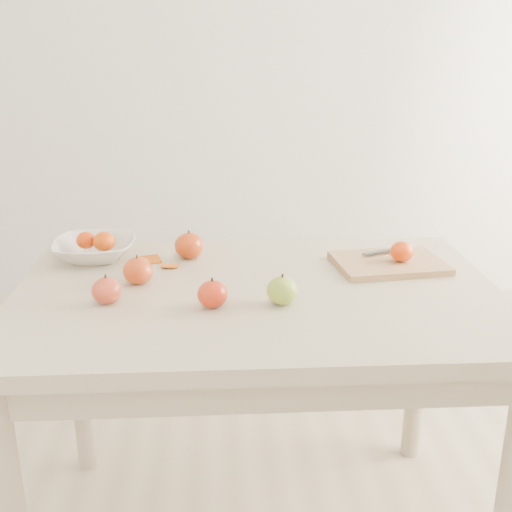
{
  "coord_description": "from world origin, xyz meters",
  "views": [
    {
      "loc": [
        -0.09,
        -1.47,
        1.35
      ],
      "look_at": [
        0.0,
        0.05,
        0.82
      ],
      "focal_mm": 45.0,
      "sensor_mm": 36.0,
      "label": 1
    }
  ],
  "objects": [
    {
      "name": "apple_red_c",
      "position": [
        -0.11,
        -0.1,
        0.78
      ],
      "size": [
        0.07,
        0.07,
        0.06
      ],
      "primitive_type": "ellipsoid",
      "color": "#A3110B",
      "rests_on": "table"
    },
    {
      "name": "bowl_tangerine_far",
      "position": [
        -0.41,
        0.24,
        0.8
      ],
      "size": [
        0.06,
        0.06,
        0.05
      ],
      "primitive_type": "ellipsoid",
      "color": "red",
      "rests_on": "fruit_bowl"
    },
    {
      "name": "cutting_board",
      "position": [
        0.37,
        0.15,
        0.76
      ],
      "size": [
        0.31,
        0.24,
        0.02
      ],
      "primitive_type": "cube",
      "rotation": [
        0.0,
        0.0,
        0.12
      ],
      "color": "#AC8056",
      "rests_on": "table"
    },
    {
      "name": "apple_red_b",
      "position": [
        -0.3,
        0.06,
        0.78
      ],
      "size": [
        0.08,
        0.08,
        0.07
      ],
      "primitive_type": "ellipsoid",
      "color": "#9C140F",
      "rests_on": "table"
    },
    {
      "name": "apple_red_a",
      "position": [
        -0.18,
        0.24,
        0.79
      ],
      "size": [
        0.08,
        0.08,
        0.07
      ],
      "primitive_type": "ellipsoid",
      "color": "maroon",
      "rests_on": "table"
    },
    {
      "name": "board_tangerine",
      "position": [
        0.4,
        0.14,
        0.8
      ],
      "size": [
        0.06,
        0.06,
        0.05
      ],
      "primitive_type": "ellipsoid",
      "color": "#DF3A07",
      "rests_on": "cutting_board"
    },
    {
      "name": "orange_peel_b",
      "position": [
        -0.23,
        0.17,
        0.75
      ],
      "size": [
        0.05,
        0.04,
        0.01
      ],
      "primitive_type": "cube",
      "rotation": [
        -0.14,
        0.0,
        -0.13
      ],
      "color": "orange",
      "rests_on": "table"
    },
    {
      "name": "apple_green",
      "position": [
        0.05,
        -0.09,
        0.78
      ],
      "size": [
        0.07,
        0.07,
        0.07
      ],
      "primitive_type": "ellipsoid",
      "color": "#72A126",
      "rests_on": "table"
    },
    {
      "name": "paring_knife",
      "position": [
        0.41,
        0.22,
        0.78
      ],
      "size": [
        0.16,
        0.08,
        0.01
      ],
      "color": "white",
      "rests_on": "cutting_board"
    },
    {
      "name": "orange_peel_a",
      "position": [
        -0.29,
        0.22,
        0.75
      ],
      "size": [
        0.07,
        0.06,
        0.01
      ],
      "primitive_type": "cube",
      "rotation": [
        0.21,
        0.0,
        0.38
      ],
      "color": "#CC540E",
      "rests_on": "table"
    },
    {
      "name": "bowl_tangerine_near",
      "position": [
        -0.47,
        0.27,
        0.8
      ],
      "size": [
        0.05,
        0.05,
        0.05
      ],
      "primitive_type": "ellipsoid",
      "color": "#E23C07",
      "rests_on": "fruit_bowl"
    },
    {
      "name": "apple_red_d",
      "position": [
        -0.36,
        -0.06,
        0.78
      ],
      "size": [
        0.07,
        0.07,
        0.06
      ],
      "primitive_type": "ellipsoid",
      "color": "maroon",
      "rests_on": "table"
    },
    {
      "name": "table",
      "position": [
        0.0,
        0.0,
        0.65
      ],
      "size": [
        1.2,
        0.8,
        0.75
      ],
      "color": "#C3B393",
      "rests_on": "ground"
    },
    {
      "name": "fruit_bowl",
      "position": [
        -0.44,
        0.26,
        0.78
      ],
      "size": [
        0.23,
        0.23,
        0.06
      ],
      "primitive_type": "imported",
      "color": "silver",
      "rests_on": "table"
    }
  ]
}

